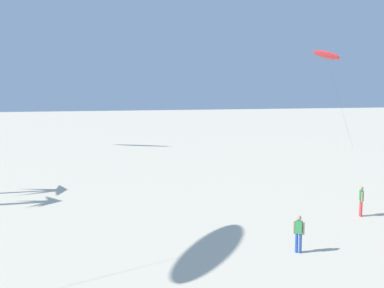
% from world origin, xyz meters
% --- Properties ---
extents(flying_kite_4, '(2.12, 7.86, 12.45)m').
position_xyz_m(flying_kite_4, '(25.59, 55.87, 11.42)').
color(flying_kite_4, red).
rests_on(flying_kite_4, ground).
extents(person_near_right, '(0.42, 0.35, 1.70)m').
position_xyz_m(person_near_right, '(4.29, 20.68, 0.94)').
color(person_near_right, '#284CA3').
rests_on(person_near_right, ground).
extents(person_far_watcher, '(0.30, 0.48, 1.74)m').
position_xyz_m(person_far_watcher, '(10.50, 25.21, 0.96)').
color(person_far_watcher, red).
rests_on(person_far_watcher, ground).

